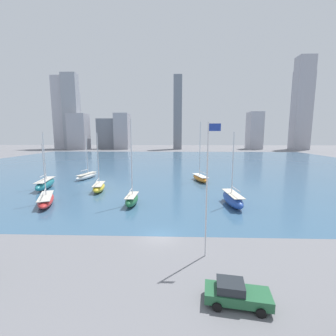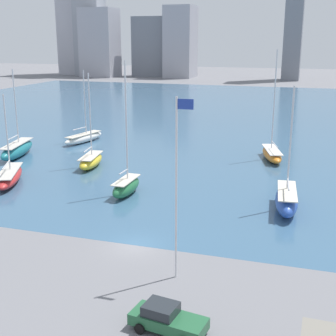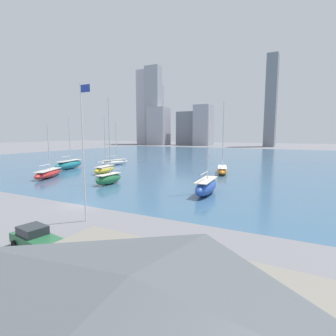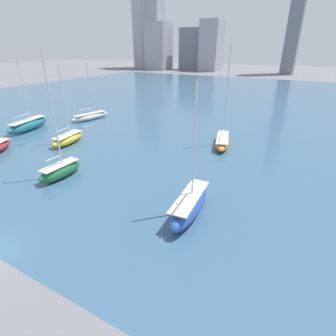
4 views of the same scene
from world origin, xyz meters
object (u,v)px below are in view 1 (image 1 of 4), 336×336
sailboat_orange (200,178)px  sailboat_white (87,176)px  parked_pickup_green (236,293)px  sailboat_red (46,200)px  sailboat_blue (233,199)px  sailboat_yellow (99,187)px  flag_pole (207,187)px  sailboat_green (132,199)px  sailboat_teal (45,184)px

sailboat_orange → sailboat_white: bearing=160.2°
sailboat_white → parked_pickup_green: (29.45, -46.48, 0.00)m
sailboat_orange → sailboat_red: 36.45m
sailboat_blue → sailboat_yellow: bearing=156.4°
flag_pole → sailboat_green: (-10.76, 16.46, -6.14)m
sailboat_blue → sailboat_red: bearing=176.1°
sailboat_blue → sailboat_yellow: sailboat_blue is taller
sailboat_orange → sailboat_green: (-14.26, -21.14, 0.16)m
flag_pole → sailboat_green: size_ratio=0.90×
sailboat_white → sailboat_blue: 41.98m
flag_pole → sailboat_green: bearing=123.2°
flag_pole → sailboat_orange: size_ratio=0.86×
sailboat_blue → sailboat_green: bearing=176.4°
sailboat_teal → parked_pickup_green: 48.59m
sailboat_white → sailboat_blue: sailboat_blue is taller
sailboat_yellow → parked_pickup_green: sailboat_yellow is taller
sailboat_green → parked_pickup_green: (12.06, -23.01, -0.24)m
sailboat_orange → sailboat_teal: (-36.47, -9.71, 0.21)m
sailboat_white → sailboat_teal: sailboat_teal is taller
sailboat_teal → sailboat_blue: bearing=-27.5°
sailboat_white → sailboat_teal: bearing=-99.1°
flag_pole → sailboat_yellow: size_ratio=1.06×
sailboat_teal → sailboat_yellow: (13.08, -1.93, -0.18)m
sailboat_blue → sailboat_teal: (-39.85, 11.08, -0.04)m
sailboat_teal → parked_pickup_green: size_ratio=2.63×
sailboat_white → sailboat_blue: bearing=-20.8°
sailboat_orange → sailboat_green: size_ratio=1.05×
sailboat_white → sailboat_teal: size_ratio=0.94×
sailboat_teal → sailboat_red: (6.86, -11.54, -0.26)m
sailboat_green → parked_pickup_green: sailboat_green is taller
flag_pole → sailboat_blue: flag_pole is taller
sailboat_blue → sailboat_red: size_ratio=1.18×
sailboat_blue → sailboat_green: size_ratio=0.85×
sailboat_white → sailboat_red: size_ratio=1.12×
sailboat_red → sailboat_orange: bearing=11.1°
sailboat_yellow → sailboat_green: bearing=-55.2°
sailboat_blue → sailboat_red: 32.99m
sailboat_white → sailboat_yellow: sailboat_yellow is taller
sailboat_orange → parked_pickup_green: bearing=-108.5°
sailboat_white → sailboat_teal: (-4.82, -12.04, 0.29)m
sailboat_teal → sailboat_yellow: 13.22m
sailboat_orange → sailboat_blue: 21.06m
sailboat_blue → sailboat_red: (-32.99, -0.46, -0.30)m
sailboat_orange → sailboat_blue: (3.37, -20.79, 0.25)m
sailboat_teal → sailboat_green: size_ratio=0.86×
sailboat_blue → sailboat_orange: bearing=94.5°
sailboat_orange → parked_pickup_green: (-2.21, -44.15, -0.08)m
flag_pole → parked_pickup_green: bearing=-78.8°
sailboat_white → sailboat_orange: size_ratio=0.77×
flag_pole → sailboat_teal: flag_pole is taller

